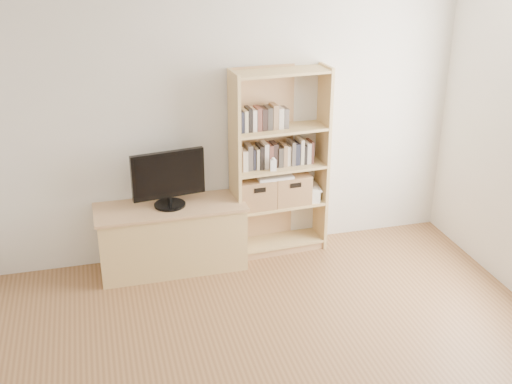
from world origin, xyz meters
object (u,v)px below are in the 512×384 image
object	(u,v)px
television	(168,179)
bookshelf	(280,164)
baby_monitor	(273,165)
basket_left	(255,192)
basket_right	(290,188)
tv_stand	(172,238)
laptop	(274,176)

from	to	relation	value
television	bookshelf	bearing A→B (deg)	-3.81
baby_monitor	basket_left	bearing A→B (deg)	151.74
television	baby_monitor	xyz separation A→B (m)	(0.95, -0.02, 0.04)
television	basket_right	distance (m)	1.18
bookshelf	television	bearing A→B (deg)	-179.06
bookshelf	basket_right	world-z (taller)	bookshelf
tv_stand	baby_monitor	bearing A→B (deg)	-1.69
bookshelf	television	xyz separation A→B (m)	(-1.04, -0.09, -0.01)
baby_monitor	laptop	world-z (taller)	baby_monitor
tv_stand	bookshelf	size ratio (longest dim) A/B	0.73
tv_stand	baby_monitor	world-z (taller)	baby_monitor
tv_stand	laptop	world-z (taller)	laptop
tv_stand	basket_left	bearing A→B (deg)	4.11
television	laptop	xyz separation A→B (m)	(0.98, 0.06, -0.09)
baby_monitor	basket_right	xyz separation A→B (m)	(0.20, 0.11, -0.29)
basket_left	laptop	xyz separation A→B (m)	(0.17, -0.00, 0.15)
bookshelf	basket_left	bearing A→B (deg)	-178.81
tv_stand	basket_left	size ratio (longest dim) A/B	3.84
basket_right	laptop	distance (m)	0.23
bookshelf	basket_right	xyz separation A→B (m)	(0.11, 0.00, -0.25)
bookshelf	television	distance (m)	1.04
baby_monitor	basket_right	size ratio (longest dim) A/B	0.31
bookshelf	laptop	world-z (taller)	bookshelf
television	baby_monitor	bearing A→B (deg)	-9.68
basket_left	basket_right	world-z (taller)	basket_right
basket_left	basket_right	xyz separation A→B (m)	(0.34, 0.02, 0.00)
tv_stand	basket_left	world-z (taller)	basket_left
bookshelf	basket_right	bearing A→B (deg)	-2.60
basket_left	basket_right	size ratio (longest dim) A/B	0.99
bookshelf	basket_right	distance (m)	0.28
basket_left	laptop	world-z (taller)	laptop
baby_monitor	laptop	xyz separation A→B (m)	(0.03, 0.08, -0.14)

